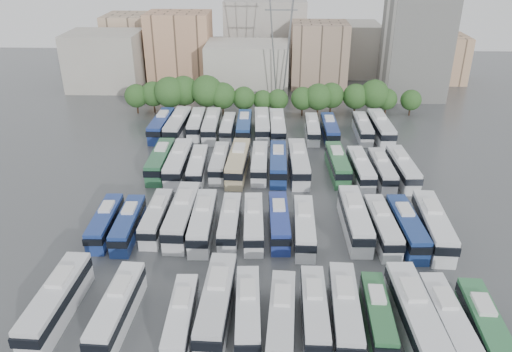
{
  "coord_description": "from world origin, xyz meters",
  "views": [
    {
      "loc": [
        0.61,
        -62.67,
        36.22
      ],
      "look_at": [
        -1.86,
        5.06,
        3.0
      ],
      "focal_mm": 35.0,
      "sensor_mm": 36.0,
      "label": 1
    }
  ],
  "objects_px": {
    "bus_r1_s5": "(230,221)",
    "bus_r2_s1": "(161,160)",
    "bus_r0_s10": "(378,315)",
    "bus_r3_s2": "(196,123)",
    "bus_r1_s13": "(433,225)",
    "bus_r2_s3": "(198,166)",
    "bus_r2_s7": "(278,163)",
    "bus_r0_s6": "(248,311)",
    "bus_r2_s2": "(179,162)",
    "bus_r2_s10": "(338,163)",
    "bus_r3_s0": "(162,125)",
    "bus_r0_s11": "(415,316)",
    "bus_r1_s3": "(182,215)",
    "bus_r2_s6": "(260,162)",
    "bus_r0_s7": "(282,318)",
    "bus_r3_s1": "(178,125)",
    "bus_r2_s11": "(361,168)",
    "bus_r1_s11": "(382,226)",
    "bus_r3_s13": "(381,128)",
    "bus_r3_s6": "(262,125)",
    "bus_r0_s12": "(448,322)",
    "bus_r1_s2": "(157,217)",
    "bus_r0_s13": "(485,328)",
    "bus_r3_s7": "(277,126)",
    "bus_r2_s4": "(220,162)",
    "bus_r0_s0": "(57,301)",
    "bus_r0_s2": "(117,308)",
    "bus_r2_s13": "(402,168)",
    "bus_r2_s5": "(238,162)",
    "bus_r3_s9": "(312,128)",
    "electricity_pylon": "(281,22)",
    "bus_r1_s12": "(407,227)",
    "bus_r1_s0": "(105,222)",
    "bus_r1_s6": "(254,222)",
    "bus_r1_s10": "(355,218)",
    "bus_r0_s4": "(181,318)",
    "bus_r0_s5": "(217,303)",
    "bus_r3_s10": "(330,129)",
    "bus_r0_s8": "(314,311)",
    "apartment_tower": "(416,42)",
    "bus_r1_s7": "(279,221)",
    "bus_r3_s3": "(212,125)",
    "bus_r2_s8": "(299,162)",
    "bus_r0_s9": "(345,311)",
    "bus_r3_s12": "(363,128)"
  },
  "relations": [
    {
      "from": "bus_r0_s5",
      "to": "bus_r1_s10",
      "type": "bearing_deg",
      "value": 48.2
    },
    {
      "from": "electricity_pylon",
      "to": "bus_r0_s2",
      "type": "bearing_deg",
      "value": -102.94
    },
    {
      "from": "bus_r0_s13",
      "to": "bus_r2_s2",
      "type": "relative_size",
      "value": 0.9
    },
    {
      "from": "bus_r1_s7",
      "to": "bus_r2_s8",
      "type": "bearing_deg",
      "value": 77.52
    },
    {
      "from": "electricity_pylon",
      "to": "bus_r2_s1",
      "type": "xyz_separation_m",
      "value": [
        -20.07,
        -37.51,
        -16.7
      ]
    },
    {
      "from": "bus_r1_s5",
      "to": "bus_r2_s1",
      "type": "distance_m",
      "value": 22.83
    },
    {
      "from": "bus_r0_s9",
      "to": "bus_r3_s12",
      "type": "distance_m",
      "value": 53.78
    },
    {
      "from": "bus_r3_s0",
      "to": "bus_r3_s3",
      "type": "height_order",
      "value": "bus_r3_s3"
    },
    {
      "from": "bus_r0_s2",
      "to": "bus_r2_s13",
      "type": "height_order",
      "value": "bus_r2_s13"
    },
    {
      "from": "bus_r2_s2",
      "to": "bus_r3_s7",
      "type": "distance_m",
      "value": 24.08
    },
    {
      "from": "bus_r2_s4",
      "to": "bus_r0_s0",
      "type": "bearing_deg",
      "value": -110.14
    },
    {
      "from": "bus_r2_s2",
      "to": "bus_r3_s10",
      "type": "bearing_deg",
      "value": 32.6
    },
    {
      "from": "bus_r2_s6",
      "to": "bus_r3_s2",
      "type": "xyz_separation_m",
      "value": [
        -13.18,
        18.16,
        0.03
      ]
    },
    {
      "from": "bus_r0_s0",
      "to": "bus_r2_s8",
      "type": "xyz_separation_m",
      "value": [
        26.35,
        35.28,
        0.04
      ]
    },
    {
      "from": "bus_r0_s0",
      "to": "bus_r0_s13",
      "type": "xyz_separation_m",
      "value": [
        42.84,
        -2.2,
        -0.17
      ]
    },
    {
      "from": "bus_r0_s12",
      "to": "bus_r0_s8",
      "type": "bearing_deg",
      "value": 172.59
    },
    {
      "from": "apartment_tower",
      "to": "bus_r3_s13",
      "type": "height_order",
      "value": "apartment_tower"
    },
    {
      "from": "bus_r2_s2",
      "to": "bus_r2_s11",
      "type": "relative_size",
      "value": 1.1
    },
    {
      "from": "bus_r2_s11",
      "to": "bus_r1_s11",
      "type": "bearing_deg",
      "value": -92.28
    },
    {
      "from": "bus_r1_s6",
      "to": "bus_r1_s10",
      "type": "height_order",
      "value": "bus_r1_s10"
    },
    {
      "from": "bus_r3_s1",
      "to": "bus_r3_s2",
      "type": "relative_size",
      "value": 1.14
    },
    {
      "from": "bus_r1_s10",
      "to": "bus_r1_s13",
      "type": "relative_size",
      "value": 0.97
    },
    {
      "from": "bus_r0_s7",
      "to": "bus_r3_s1",
      "type": "height_order",
      "value": "bus_r3_s1"
    },
    {
      "from": "bus_r0_s12",
      "to": "bus_r1_s2",
      "type": "xyz_separation_m",
      "value": [
        -32.87,
        19.03,
        -0.11
      ]
    },
    {
      "from": "bus_r2_s7",
      "to": "bus_r3_s3",
      "type": "distance_m",
      "value": 21.73
    },
    {
      "from": "bus_r0_s4",
      "to": "bus_r3_s2",
      "type": "distance_m",
      "value": 55.91
    },
    {
      "from": "bus_r3_s2",
      "to": "bus_r3_s6",
      "type": "relative_size",
      "value": 0.93
    },
    {
      "from": "bus_r2_s5",
      "to": "bus_r3_s10",
      "type": "bearing_deg",
      "value": 47.45
    },
    {
      "from": "bus_r0_s10",
      "to": "bus_r2_s6",
      "type": "height_order",
      "value": "bus_r2_s6"
    },
    {
      "from": "bus_r1_s3",
      "to": "bus_r2_s7",
      "type": "distance_m",
      "value": 21.81
    },
    {
      "from": "bus_r0_s4",
      "to": "bus_r2_s5",
      "type": "distance_m",
      "value": 36.94
    },
    {
      "from": "bus_r0_s7",
      "to": "bus_r1_s0",
      "type": "xyz_separation_m",
      "value": [
        -23.16,
        17.62,
        -0.12
      ]
    },
    {
      "from": "bus_r2_s10",
      "to": "bus_r3_s0",
      "type": "relative_size",
      "value": 0.96
    },
    {
      "from": "bus_r1_s2",
      "to": "bus_r2_s10",
      "type": "distance_m",
      "value": 31.75
    },
    {
      "from": "electricity_pylon",
      "to": "bus_r3_s10",
      "type": "distance_m",
      "value": 28.86
    },
    {
      "from": "bus_r3_s6",
      "to": "bus_r1_s10",
      "type": "bearing_deg",
      "value": -72.23
    },
    {
      "from": "bus_r2_s10",
      "to": "bus_r3_s13",
      "type": "distance_m",
      "value": 19.46
    },
    {
      "from": "apartment_tower",
      "to": "bus_r0_s11",
      "type": "xyz_separation_m",
      "value": [
        -19.06,
        -82.04,
        -10.89
      ]
    },
    {
      "from": "bus_r0_s11",
      "to": "bus_r3_s0",
      "type": "bearing_deg",
      "value": 121.88
    },
    {
      "from": "bus_r2_s3",
      "to": "bus_r2_s7",
      "type": "relative_size",
      "value": 0.93
    },
    {
      "from": "bus_r0_s12",
      "to": "bus_r0_s13",
      "type": "bearing_deg",
      "value": -14.06
    },
    {
      "from": "bus_r0_s10",
      "to": "bus_r1_s7",
      "type": "height_order",
      "value": "bus_r1_s7"
    },
    {
      "from": "bus_r0_s10",
      "to": "bus_r3_s2",
      "type": "distance_m",
      "value": 60.25
    },
    {
      "from": "bus_r0_s6",
      "to": "bus_r2_s2",
      "type": "relative_size",
      "value": 0.86
    },
    {
      "from": "bus_r1_s12",
      "to": "bus_r1_s0",
      "type": "bearing_deg",
      "value": 177.26
    },
    {
      "from": "bus_r0_s10",
      "to": "bus_r2_s5",
      "type": "bearing_deg",
      "value": 116.64
    },
    {
      "from": "bus_r1_s3",
      "to": "bus_r2_s5",
      "type": "height_order",
      "value": "bus_r1_s3"
    },
    {
      "from": "bus_r0_s6",
      "to": "bus_r3_s9",
      "type": "xyz_separation_m",
      "value": [
        9.91,
        52.54,
        -0.02
      ]
    },
    {
      "from": "bus_r2_s13",
      "to": "bus_r3_s9",
      "type": "height_order",
      "value": "bus_r2_s13"
    },
    {
      "from": "bus_r1_s13",
      "to": "bus_r3_s2",
      "type": "distance_m",
      "value": 52.21
    }
  ]
}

